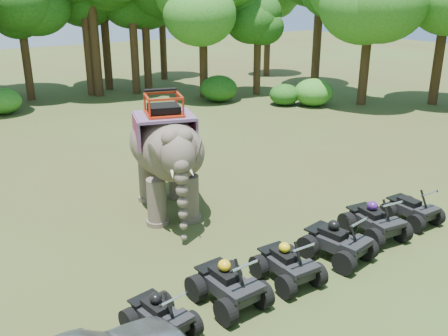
{
  "coord_description": "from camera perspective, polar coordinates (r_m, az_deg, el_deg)",
  "views": [
    {
      "loc": [
        -7.9,
        -10.29,
        6.96
      ],
      "look_at": [
        0.0,
        1.2,
        1.9
      ],
      "focal_mm": 40.0,
      "sensor_mm": 36.0,
      "label": 1
    }
  ],
  "objects": [
    {
      "name": "ground",
      "position": [
        14.72,
        2.68,
        -8.29
      ],
      "size": [
        110.0,
        110.0,
        0.0
      ],
      "primitive_type": "plane",
      "color": "#47381E",
      "rests_on": "ground"
    },
    {
      "name": "elephant",
      "position": [
        16.05,
        -6.63,
        1.68
      ],
      "size": [
        3.42,
        5.09,
        3.93
      ],
      "primitive_type": null,
      "rotation": [
        0.0,
        0.0,
        -0.32
      ],
      "color": "brown",
      "rests_on": "ground"
    },
    {
      "name": "atv_0",
      "position": [
        10.97,
        -7.35,
        -15.86
      ],
      "size": [
        1.34,
        1.69,
        1.14
      ],
      "primitive_type": null,
      "rotation": [
        0.0,
        0.0,
        0.15
      ],
      "color": "black",
      "rests_on": "ground"
    },
    {
      "name": "atv_1",
      "position": [
        11.73,
        0.53,
        -12.54
      ],
      "size": [
        1.39,
        1.84,
        1.32
      ],
      "primitive_type": null,
      "rotation": [
        0.0,
        0.0,
        0.05
      ],
      "color": "black",
      "rests_on": "ground"
    },
    {
      "name": "atv_2",
      "position": [
        12.65,
        7.31,
        -10.3
      ],
      "size": [
        1.27,
        1.71,
        1.24
      ],
      "primitive_type": null,
      "rotation": [
        0.0,
        0.0,
        -0.03
      ],
      "color": "black",
      "rests_on": "ground"
    },
    {
      "name": "atv_3",
      "position": [
        13.85,
        12.9,
        -7.62
      ],
      "size": [
        1.58,
        1.98,
        1.33
      ],
      "primitive_type": null,
      "rotation": [
        0.0,
        0.0,
        0.16
      ],
      "color": "black",
      "rests_on": "ground"
    },
    {
      "name": "atv_4",
      "position": [
        15.29,
        16.9,
        -5.3
      ],
      "size": [
        1.52,
        1.94,
        1.32
      ],
      "primitive_type": null,
      "rotation": [
        0.0,
        0.0,
        -0.13
      ],
      "color": "black",
      "rests_on": "ground"
    },
    {
      "name": "atv_5",
      "position": [
        16.63,
        20.78,
        -3.93
      ],
      "size": [
        1.22,
        1.64,
        1.19
      ],
      "primitive_type": null,
      "rotation": [
        0.0,
        0.0,
        -0.03
      ],
      "color": "black",
      "rests_on": "ground"
    },
    {
      "name": "tree_0",
      "position": [
        34.91,
        -21.88,
        13.13
      ],
      "size": [
        5.12,
        5.12,
        7.31
      ],
      "primitive_type": null,
      "color": "#195114",
      "rests_on": "ground"
    },
    {
      "name": "tree_1",
      "position": [
        35.25,
        -15.52,
        15.99
      ],
      "size": [
        6.94,
        6.94,
        9.91
      ],
      "primitive_type": null,
      "color": "#195114",
      "rests_on": "ground"
    },
    {
      "name": "tree_2",
      "position": [
        35.9,
        -8.92,
        15.0
      ],
      "size": [
        5.61,
        5.61,
        8.02
      ],
      "primitive_type": null,
      "color": "#195114",
      "rests_on": "ground"
    },
    {
      "name": "tree_3",
      "position": [
        33.54,
        -2.4,
        15.13
      ],
      "size": [
        5.82,
        5.82,
        8.32
      ],
      "primitive_type": null,
      "color": "#195114",
      "rests_on": "ground"
    },
    {
      "name": "tree_4",
      "position": [
        34.51,
        3.85,
        13.74
      ],
      "size": [
        4.56,
        4.56,
        6.51
      ],
      "primitive_type": null,
      "color": "#195114",
      "rests_on": "ground"
    },
    {
      "name": "tree_5",
      "position": [
        35.81,
        10.7,
        15.9
      ],
      "size": [
        6.49,
        6.49,
        9.28
      ],
      "primitive_type": null,
      "color": "#195114",
      "rests_on": "ground"
    },
    {
      "name": "tree_6",
      "position": [
        32.36,
        16.14,
        15.0
      ],
      "size": [
        6.43,
        6.43,
        9.19
      ],
      "primitive_type": null,
      "color": "#195114",
      "rests_on": "ground"
    },
    {
      "name": "tree_7",
      "position": [
        33.86,
        23.77,
        14.64
      ],
      "size": [
        6.69,
        6.69,
        9.56
      ],
      "primitive_type": null,
      "color": "#195114",
      "rests_on": "ground"
    },
    {
      "name": "tree_34",
      "position": [
        37.1,
        -13.48,
        15.55
      ],
      "size": [
        6.24,
        6.24,
        8.92
      ],
      "primitive_type": null,
      "color": "#195114",
      "rests_on": "ground"
    },
    {
      "name": "tree_35",
      "position": [
        40.67,
        -7.04,
        15.25
      ],
      "size": [
        5.23,
        5.23,
        7.47
      ],
      "primitive_type": null,
      "color": "#195114",
      "rests_on": "ground"
    },
    {
      "name": "tree_37",
      "position": [
        42.29,
        4.99,
        15.21
      ],
      "size": [
        4.94,
        4.94,
        7.05
      ],
      "primitive_type": null,
      "color": "#195114",
      "rests_on": "ground"
    },
    {
      "name": "tree_42",
      "position": [
        35.17,
        -10.32,
        14.93
      ],
      "size": [
        5.7,
        5.7,
        8.15
      ],
      "primitive_type": null,
      "color": "#195114",
      "rests_on": "ground"
    },
    {
      "name": "tree_43",
      "position": [
        34.91,
        -14.82,
        16.74
      ],
      "size": [
        7.55,
        7.55,
        10.78
      ],
      "primitive_type": null,
      "color": "#195114",
      "rests_on": "ground"
    }
  ]
}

